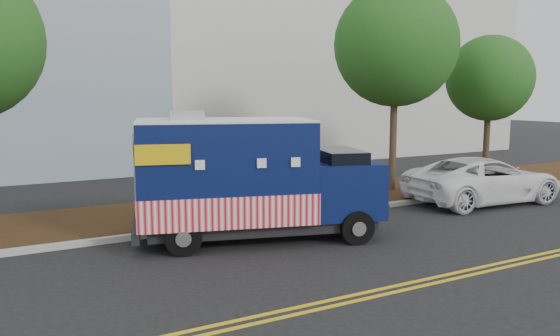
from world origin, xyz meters
TOP-DOWN VIEW (x-y plane):
  - ground at (0.00, 0.00)m, footprint 120.00×120.00m
  - curb at (0.00, 1.40)m, footprint 120.00×0.18m
  - mulch_strip at (0.00, 3.50)m, footprint 120.00×4.00m
  - centerline_near at (0.00, -4.45)m, footprint 120.00×0.10m
  - centerline_far at (0.00, -4.70)m, footprint 120.00×0.10m
  - tree_c at (7.53, 3.26)m, footprint 4.45×4.45m
  - tree_d at (12.80, 3.52)m, footprint 3.52×3.52m
  - sign_post at (-2.28, 1.88)m, footprint 0.06×0.06m
  - food_truck at (0.02, 0.01)m, footprint 6.59×3.86m
  - white_car at (9.13, 0.44)m, footprint 5.76×2.96m

SIDE VIEW (x-z plane):
  - ground at x=0.00m, z-range 0.00..0.00m
  - centerline_near at x=0.00m, z-range 0.00..0.01m
  - centerline_far at x=0.00m, z-range 0.00..0.01m
  - curb at x=0.00m, z-range 0.00..0.15m
  - mulch_strip at x=0.00m, z-range 0.00..0.15m
  - white_car at x=9.13m, z-range 0.00..1.55m
  - sign_post at x=-2.28m, z-range 0.00..2.40m
  - food_truck at x=0.02m, z-range -0.15..3.13m
  - tree_d at x=12.80m, z-range 1.26..7.34m
  - tree_c at x=7.53m, z-range 1.59..9.25m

